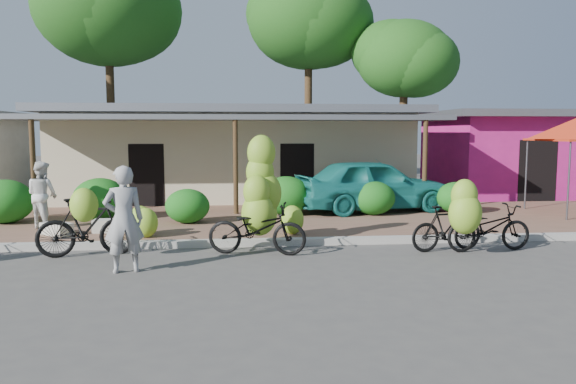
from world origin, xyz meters
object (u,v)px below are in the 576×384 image
tree_near_right (400,57)px  sack_far (57,229)px  teal_van (373,185)px  bike_center (259,209)px  bike_right (454,220)px  tree_center_right (304,18)px  tree_far_center (104,6)px  bike_far_right (489,228)px  bystander (42,195)px  sack_near (112,226)px  bike_left (87,225)px  vendor (124,219)px

tree_near_right → sack_far: tree_near_right is taller
teal_van → bike_center: bearing=132.1°
tree_near_right → bike_right: 14.98m
tree_center_right → tree_far_center: bearing=-176.8°
tree_far_center → bike_far_right: bearing=-54.2°
tree_far_center → bystander: (0.94, -11.97, -7.07)m
bike_far_right → bystander: bearing=66.6°
bike_right → teal_van: (-0.33, 5.37, 0.22)m
sack_near → tree_far_center: bearing=102.2°
tree_far_center → sack_far: (1.56, -13.00, -7.76)m
teal_van → bike_left: bearing=114.2°
tree_far_center → bike_left: size_ratio=5.17×
tree_center_right → bystander: tree_center_right is taller
bike_center → sack_near: 3.98m
bike_right → sack_far: bearing=65.3°
tree_far_center → vendor: bearing=-77.2°
vendor → sack_near: bearing=-89.6°
teal_van → sack_far: bearing=99.7°
sack_near → teal_van: teal_van is taller
bike_center → bike_right: (3.94, -0.56, -0.20)m
tree_far_center → bike_right: bearing=-56.6°
bike_center → teal_van: bearing=-23.7°
tree_center_right → bike_right: size_ratio=5.99×
tree_near_right → teal_van: tree_near_right is taller
bike_right → sack_near: (-7.33, 2.55, -0.42)m
tree_near_right → bike_center: tree_near_right is taller
tree_center_right → vendor: tree_center_right is taller
tree_near_right → sack_far: size_ratio=9.88×
tree_center_right → sack_far: (-7.44, -13.50, -7.48)m
bike_far_right → sack_near: bike_far_right is taller
tree_far_center → bike_far_right: 20.10m
bike_right → bystander: bearing=60.3°
bystander → bike_far_right: bearing=-164.8°
tree_near_right → bike_far_right: bearing=-98.7°
bike_center → bike_far_right: (4.77, -0.39, -0.40)m
sack_far → vendor: size_ratio=0.40×
bike_right → sack_near: 7.77m
bike_far_right → vendor: vendor is taller
tree_center_right → bystander: size_ratio=6.02×
bike_right → sack_far: 8.82m
tree_near_right → bike_right: size_ratio=4.48×
bike_right → vendor: vendor is taller
tree_near_right → bike_center: (-6.86, -13.22, -4.88)m
tree_center_right → sack_near: size_ratio=11.66×
sack_near → bystander: 2.08m
bike_right → teal_van: 5.38m
bike_far_right → bike_left: bearing=82.4°
bike_right → bystander: (-9.14, 3.31, 0.26)m
tree_center_right → bike_far_right: 17.32m
tree_far_center → bike_right: (10.08, -15.28, -7.33)m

